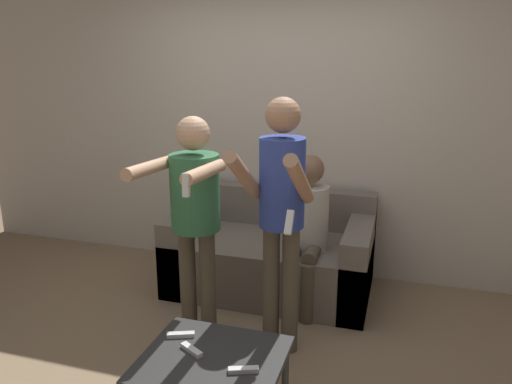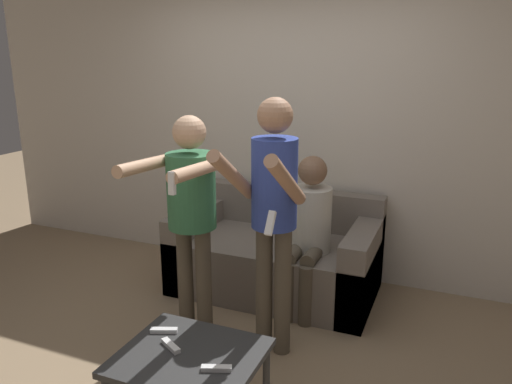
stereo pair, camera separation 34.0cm
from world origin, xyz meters
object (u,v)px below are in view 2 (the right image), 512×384
remote_near (216,368)px  remote_mid (171,346)px  person_seated (309,226)px  person_standing_right (273,203)px  remote_far (164,330)px  couch (276,257)px  person_standing_left (190,203)px  coffee_table (190,362)px

remote_near → remote_mid: bearing=165.0°
person_seated → remote_mid: size_ratio=8.12×
person_standing_right → remote_far: person_standing_right is taller
remote_near → remote_far: 0.47m
person_seated → remote_far: 1.44m
couch → remote_mid: couch is taller
person_standing_right → remote_near: person_standing_right is taller
person_standing_left → remote_far: 0.89m
couch → remote_near: 1.81m
person_standing_right → person_seated: size_ratio=1.40×
coffee_table → remote_far: (-0.24, 0.13, 0.06)m
person_standing_right → coffee_table: bearing=-100.3°
person_standing_left → person_standing_right: (0.59, -0.00, 0.07)m
person_seated → remote_near: bearing=-89.8°
person_standing_left → person_seated: bearing=47.1°
coffee_table → remote_far: 0.28m
person_standing_right → remote_mid: size_ratio=11.40×
person_standing_left → remote_mid: 1.01m
person_standing_left → remote_mid: person_standing_left is taller
person_standing_left → remote_near: 1.21m
couch → remote_mid: bearing=-89.1°
remote_mid → person_seated: bearing=78.3°
couch → remote_near: size_ratio=10.72×
couch → remote_far: bearing=-93.3°
person_standing_right → remote_far: (-0.38, -0.69, -0.59)m
coffee_table → remote_near: size_ratio=4.72×
remote_near → remote_far: size_ratio=1.00×
remote_near → remote_far: same height
person_standing_right → couch: bearing=108.5°
person_standing_left → person_seated: size_ratio=1.29×
remote_far → couch: bearing=86.7°
person_standing_right → person_seated: 0.77m
couch → person_seated: size_ratio=1.36×
couch → person_standing_right: person_standing_right is taller
person_standing_right → person_standing_left: bearing=179.7°
person_standing_right → coffee_table: person_standing_right is taller
couch → person_seated: bearing=-32.0°
person_standing_left → remote_far: size_ratio=10.17×
couch → remote_near: (0.34, -1.77, 0.16)m
couch → coffee_table: size_ratio=2.27×
remote_near → remote_mid: 0.32m
person_standing_right → remote_near: bearing=-87.2°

